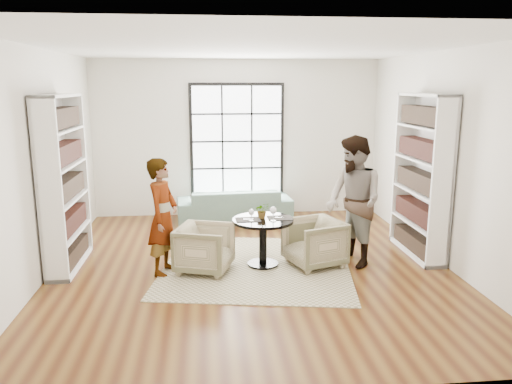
{
  "coord_description": "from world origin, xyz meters",
  "views": [
    {
      "loc": [
        -0.61,
        -6.67,
        2.53
      ],
      "look_at": [
        0.11,
        0.4,
        0.99
      ],
      "focal_mm": 35.0,
      "sensor_mm": 36.0,
      "label": 1
    }
  ],
  "objects": [
    {
      "name": "armchair_left",
      "position": [
        -0.65,
        -0.12,
        0.33
      ],
      "size": [
        0.9,
        0.88,
        0.65
      ],
      "primitive_type": "imported",
      "rotation": [
        0.0,
        0.0,
        1.26
      ],
      "color": "tan",
      "rests_on": "ground"
    },
    {
      "name": "armchair_right",
      "position": [
        0.89,
        -0.05,
        0.34
      ],
      "size": [
        0.93,
        0.91,
        0.67
      ],
      "primitive_type": "imported",
      "rotation": [
        0.0,
        0.0,
        -1.24
      ],
      "color": "tan",
      "rests_on": "ground"
    },
    {
      "name": "flower_centerpiece",
      "position": [
        0.16,
        0.07,
        0.8
      ],
      "size": [
        0.23,
        0.21,
        0.22
      ],
      "primitive_type": "imported",
      "rotation": [
        0.0,
        0.0,
        0.2
      ],
      "color": "gray",
      "rests_on": "pedestal_table"
    },
    {
      "name": "cutlery_right",
      "position": [
        0.41,
        0.03,
        0.7
      ],
      "size": [
        0.14,
        0.22,
        0.01
      ],
      "primitive_type": null,
      "rotation": [
        0.0,
        0.0,
        0.02
      ],
      "color": "#B7B7BC",
      "rests_on": "placemat_right"
    },
    {
      "name": "wine_glass_left",
      "position": [
        -0.0,
        -0.08,
        0.81
      ],
      "size": [
        0.08,
        0.08,
        0.17
      ],
      "color": "silver",
      "rests_on": "pedestal_table"
    },
    {
      "name": "pedestal_table",
      "position": [
        0.17,
        0.01,
        0.5
      ],
      "size": [
        0.86,
        0.86,
        0.69
      ],
      "rotation": [
        0.0,
        0.0,
        0.02
      ],
      "color": "black",
      "rests_on": "ground"
    },
    {
      "name": "cutlery_left",
      "position": [
        -0.04,
        -0.01,
        0.7
      ],
      "size": [
        0.14,
        0.22,
        0.01
      ],
      "primitive_type": null,
      "rotation": [
        0.0,
        0.0,
        0.02
      ],
      "color": "#B7B7BC",
      "rests_on": "placemat_left"
    },
    {
      "name": "rug",
      "position": [
        0.08,
        -0.01,
        0.01
      ],
      "size": [
        2.99,
        2.99,
        0.01
      ],
      "primitive_type": "cube",
      "rotation": [
        0.0,
        0.0,
        -0.17
      ],
      "color": "tan",
      "rests_on": "ground"
    },
    {
      "name": "wine_glass_right",
      "position": [
        0.29,
        -0.12,
        0.83
      ],
      "size": [
        0.09,
        0.09,
        0.21
      ],
      "color": "silver",
      "rests_on": "pedestal_table"
    },
    {
      "name": "room_shell",
      "position": [
        0.0,
        0.54,
        1.26
      ],
      "size": [
        6.0,
        6.01,
        6.0
      ],
      "color": "silver",
      "rests_on": "ground"
    },
    {
      "name": "person_right",
      "position": [
        1.44,
        -0.05,
        0.92
      ],
      "size": [
        0.93,
        1.06,
        1.84
      ],
      "primitive_type": "imported",
      "rotation": [
        0.0,
        0.0,
        -1.27
      ],
      "color": "gray",
      "rests_on": "ground"
    },
    {
      "name": "placemat_right",
      "position": [
        0.41,
        0.03,
        0.69
      ],
      "size": [
        0.35,
        0.27,
        0.01
      ],
      "primitive_type": "cube",
      "rotation": [
        0.0,
        0.0,
        0.02
      ],
      "color": "black",
      "rests_on": "pedestal_table"
    },
    {
      "name": "person_left",
      "position": [
        -1.2,
        -0.12,
        0.79
      ],
      "size": [
        0.54,
        0.67,
        1.58
      ],
      "primitive_type": "imported",
      "rotation": [
        0.0,
        0.0,
        1.26
      ],
      "color": "gray",
      "rests_on": "ground"
    },
    {
      "name": "ground",
      "position": [
        0.0,
        0.0,
        0.0
      ],
      "size": [
        6.0,
        6.0,
        0.0
      ],
      "primitive_type": "plane",
      "color": "brown"
    },
    {
      "name": "sofa",
      "position": [
        -0.09,
        2.45,
        0.31
      ],
      "size": [
        2.17,
        0.98,
        0.62
      ],
      "primitive_type": "imported",
      "rotation": [
        0.0,
        0.0,
        3.21
      ],
      "color": "gray",
      "rests_on": "ground"
    },
    {
      "name": "placemat_left",
      "position": [
        -0.04,
        -0.01,
        0.69
      ],
      "size": [
        0.35,
        0.27,
        0.01
      ],
      "primitive_type": "cube",
      "rotation": [
        0.0,
        0.0,
        0.02
      ],
      "color": "black",
      "rests_on": "pedestal_table"
    }
  ]
}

